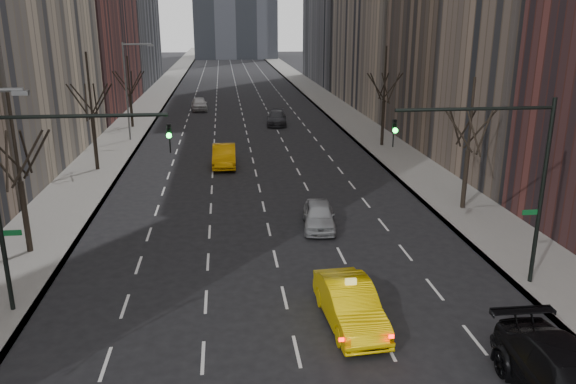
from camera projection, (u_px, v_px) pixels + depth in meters
name	position (u px, v px, depth m)	size (l,w,h in m)	color
sidewalk_left	(150.00, 103.00, 77.10)	(4.50, 320.00, 0.15)	slate
sidewalk_right	(326.00, 101.00, 79.78)	(4.50, 320.00, 0.15)	slate
tree_lw_b	(20.00, 182.00, 26.68)	(3.36, 3.50, 7.82)	black
tree_lw_c	(93.00, 119.00, 41.78)	(3.36, 3.50, 8.74)	black
tree_lw_d	(130.00, 94.00, 59.01)	(3.36, 3.50, 7.36)	black
tree_rw_b	(468.00, 150.00, 33.10)	(3.36, 3.50, 7.82)	black
tree_rw_c	(384.00, 102.00, 50.10)	(3.36, 3.50, 8.74)	black
traffic_mast_left	(40.00, 178.00, 20.78)	(6.69, 0.39, 8.00)	black
traffic_mast_right	(507.00, 164.00, 22.77)	(6.69, 0.39, 8.00)	black
streetlight_far	(129.00, 81.00, 51.89)	(2.83, 0.22, 9.00)	slate
taxi_sedan	(350.00, 304.00, 21.13)	(1.76, 5.04, 1.66)	yellow
silver_sedan_ahead	(319.00, 215.00, 31.06)	(1.71, 4.26, 1.45)	#95979C
far_taxi	(224.00, 156.00, 44.17)	(1.79, 5.13, 1.69)	orange
far_suv_grey	(277.00, 118.00, 61.70)	(2.07, 5.10, 1.48)	#2D2D32
far_car_white	(199.00, 104.00, 71.65)	(1.92, 4.78, 1.63)	silver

